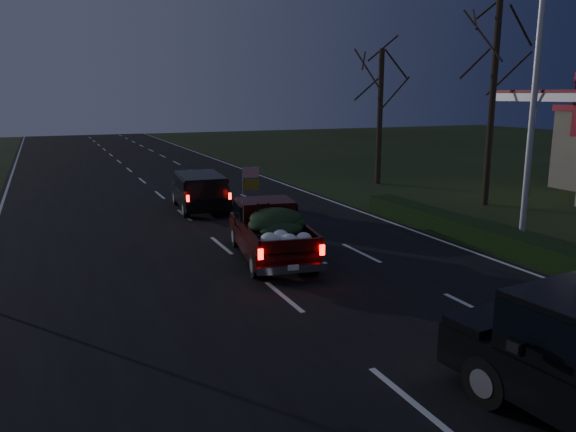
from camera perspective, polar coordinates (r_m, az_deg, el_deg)
name	(u,v)px	position (r m, az deg, el deg)	size (l,w,h in m)	color
ground	(283,297)	(13.36, -0.47, -8.24)	(120.00, 120.00, 0.00)	black
road_asphalt	(283,297)	(13.35, -0.47, -8.20)	(14.00, 120.00, 0.02)	black
hedge_row	(461,227)	(19.78, 17.19, -1.11)	(1.00, 10.00, 0.60)	black
light_pole	(537,68)	(19.77, 23.94, 13.55)	(0.50, 0.90, 9.16)	silver
bare_tree_mid	(496,53)	(25.47, 20.37, 15.25)	(3.60, 3.60, 8.50)	black
bare_tree_far	(381,84)	(30.34, 9.42, 13.09)	(3.60, 3.60, 7.00)	black
pickup_truck	(271,228)	(16.22, -1.75, -1.24)	(2.45, 4.80, 2.40)	#330807
lead_suv	(200,188)	(23.31, -8.94, 2.81)	(2.14, 4.41, 1.23)	black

